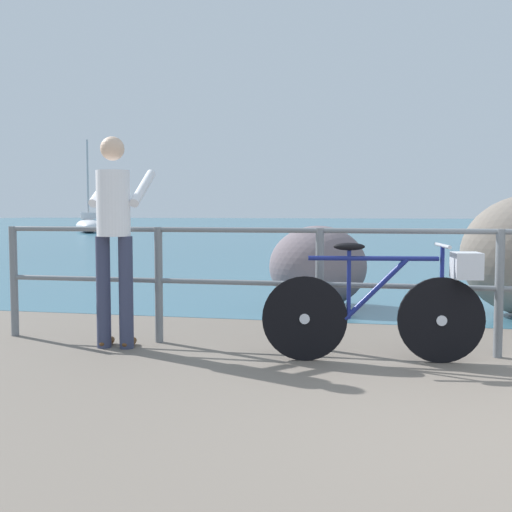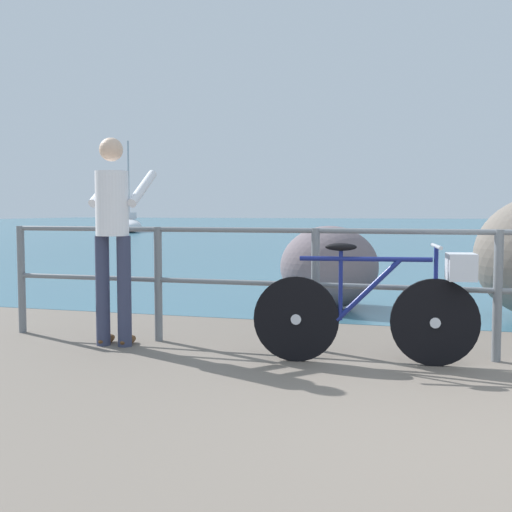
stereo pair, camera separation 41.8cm
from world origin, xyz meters
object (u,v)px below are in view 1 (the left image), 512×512
Objects in this scene: breakwater_boulder_left at (318,266)px; person_at_railing at (115,231)px; bicycle at (392,302)px; sailboat at (88,224)px.

person_at_railing is at bearing -118.41° from breakwater_boulder_left.
sailboat reaches higher than bicycle.
bicycle is 1.44× the size of breakwater_boulder_left.
sailboat reaches higher than person_at_railing.
bicycle is at bearing -71.98° from breakwater_boulder_left.
bicycle is 2.36m from person_at_railing.
breakwater_boulder_left reaches higher than bicycle.
bicycle is at bearing 3.20° from sailboat.
sailboat is at bearing 122.11° from breakwater_boulder_left.
breakwater_boulder_left is at bearing 4.48° from sailboat.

